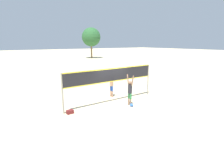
% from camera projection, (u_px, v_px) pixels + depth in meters
% --- Properties ---
extents(ground_plane, '(200.00, 200.00, 0.00)m').
position_uv_depth(ground_plane, '(112.00, 102.00, 12.53)').
color(ground_plane, beige).
extents(volleyball_net, '(7.19, 0.09, 2.48)m').
position_uv_depth(volleyball_net, '(112.00, 77.00, 12.10)').
color(volleyball_net, gray).
rests_on(volleyball_net, ground_plane).
extents(player_spiker, '(0.28, 0.70, 2.11)m').
position_uv_depth(player_spiker, '(130.00, 90.00, 11.73)').
color(player_spiker, '#8C664C').
rests_on(player_spiker, ground_plane).
extents(player_blocker, '(0.28, 0.71, 2.21)m').
position_uv_depth(player_blocker, '(112.00, 82.00, 13.56)').
color(player_blocker, tan).
rests_on(player_blocker, ground_plane).
extents(volleyball, '(0.22, 0.22, 0.22)m').
position_uv_depth(volleyball, '(131.00, 105.00, 11.69)').
color(volleyball, blue).
rests_on(volleyball, ground_plane).
extents(gear_bag, '(0.41, 0.27, 0.22)m').
position_uv_depth(gear_bag, '(70.00, 112.00, 10.55)').
color(gear_bag, maroon).
rests_on(gear_bag, ground_plane).
extents(tree_left_cluster, '(4.95, 4.95, 8.05)m').
position_uv_depth(tree_left_cluster, '(91.00, 37.00, 46.55)').
color(tree_left_cluster, brown).
rests_on(tree_left_cluster, ground_plane).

